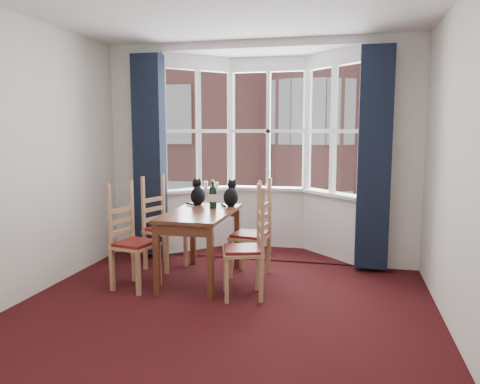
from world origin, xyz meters
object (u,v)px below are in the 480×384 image
(chair_right_near, at_px, (252,251))
(cat_right, at_px, (231,196))
(dining_table, at_px, (200,221))
(chair_left_far, at_px, (160,229))
(candle_tall, at_px, (206,185))
(chair_left_near, at_px, (128,244))
(chair_right_far, at_px, (257,237))
(candle_short, at_px, (216,186))
(wine_bottle, at_px, (213,196))
(cat_left, at_px, (198,194))

(chair_right_near, relative_size, cat_right, 2.75)
(dining_table, bearing_deg, chair_left_far, 150.47)
(chair_left_far, xyz_separation_m, candle_tall, (0.30, 0.96, 0.45))
(chair_left_near, relative_size, candle_tall, 8.78)
(chair_right_near, bearing_deg, candle_tall, 120.49)
(chair_left_far, distance_m, candle_tall, 1.10)
(dining_table, xyz_separation_m, chair_right_far, (0.61, 0.24, -0.20))
(cat_right, height_order, candle_tall, cat_right)
(chair_left_far, bearing_deg, chair_right_near, -30.20)
(chair_left_near, relative_size, chair_right_near, 1.00)
(chair_right_far, bearing_deg, chair_left_far, 174.37)
(candle_short, bearing_deg, wine_bottle, -76.12)
(candle_tall, bearing_deg, cat_left, -78.89)
(chair_right_near, height_order, candle_tall, candle_tall)
(chair_left_far, height_order, wine_bottle, wine_bottle)
(chair_left_near, height_order, cat_left, cat_left)
(chair_right_near, bearing_deg, chair_left_near, -179.48)
(chair_right_near, xyz_separation_m, cat_right, (-0.43, 0.84, 0.44))
(chair_right_far, xyz_separation_m, candle_tall, (-0.95, 1.08, 0.45))
(wine_bottle, bearing_deg, candle_short, 103.88)
(cat_right, bearing_deg, dining_table, -119.07)
(chair_right_near, height_order, cat_left, cat_left)
(chair_right_far, xyz_separation_m, wine_bottle, (-0.53, -0.00, 0.46))
(dining_table, relative_size, wine_bottle, 3.83)
(chair_left_near, xyz_separation_m, candle_tall, (0.33, 1.74, 0.45))
(chair_right_far, height_order, candle_short, candle_short)
(dining_table, distance_m, wine_bottle, 0.36)
(chair_left_far, bearing_deg, chair_left_near, -92.34)
(chair_right_far, relative_size, cat_left, 2.74)
(chair_left_near, height_order, candle_short, candle_short)
(chair_left_near, relative_size, wine_bottle, 2.80)
(candle_short, bearing_deg, chair_right_near, -63.68)
(dining_table, relative_size, chair_right_near, 1.37)
(cat_left, bearing_deg, chair_left_near, -120.50)
(candle_short, bearing_deg, dining_table, -81.70)
(chair_left_far, height_order, candle_short, candle_short)
(chair_left_far, distance_m, cat_right, 1.00)
(dining_table, relative_size, chair_left_far, 1.37)
(cat_right, distance_m, wine_bottle, 0.26)
(cat_right, bearing_deg, chair_left_far, -175.31)
(cat_left, bearing_deg, candle_tall, 101.11)
(chair_right_far, xyz_separation_m, cat_left, (-0.78, 0.20, 0.44))
(chair_left_near, distance_m, cat_left, 1.09)
(chair_left_near, bearing_deg, chair_right_near, 0.52)
(candle_tall, bearing_deg, wine_bottle, -68.70)
(cat_left, xyz_separation_m, candle_short, (-0.02, 0.91, 0.00))
(chair_left_far, distance_m, chair_right_near, 1.52)
(chair_right_near, distance_m, cat_left, 1.27)
(chair_left_near, distance_m, cat_right, 1.33)
(cat_right, relative_size, candle_short, 3.61)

